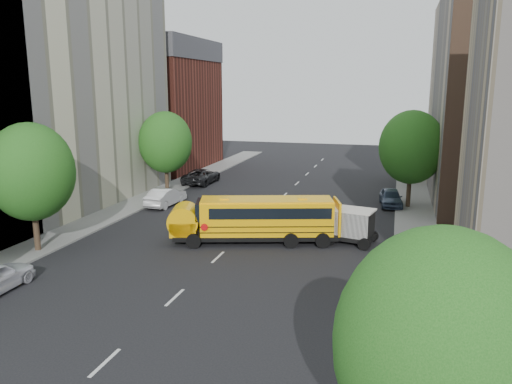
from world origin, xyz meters
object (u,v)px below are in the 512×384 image
at_px(safari_truck, 334,223).
at_px(parked_car_1, 166,197).
at_px(parked_car_2, 202,176).
at_px(street_tree_3, 441,348).
at_px(street_tree_2, 165,142).
at_px(street_tree_5, 409,138).
at_px(school_bus, 254,218).
at_px(parked_car_4, 391,197).
at_px(street_tree_4, 412,147).
at_px(street_tree_1, 31,172).

height_order(safari_truck, parked_car_1, safari_truck).
bearing_deg(parked_car_2, street_tree_3, 119.62).
bearing_deg(street_tree_2, street_tree_5, 28.61).
bearing_deg(street_tree_3, school_bus, 116.63).
height_order(safari_truck, parked_car_4, safari_truck).
relative_size(street_tree_2, parked_car_2, 1.38).
height_order(street_tree_4, parked_car_4, street_tree_4).
xyz_separation_m(street_tree_4, parked_car_1, (-19.80, -4.81, -4.31)).
xyz_separation_m(school_bus, parked_car_1, (-10.05, 7.74, -0.88)).
height_order(street_tree_2, safari_truck, street_tree_2).
xyz_separation_m(street_tree_5, parked_car_2, (-20.60, -6.74, -3.93)).
bearing_deg(parked_car_1, street_tree_1, 84.22).
bearing_deg(school_bus, street_tree_2, 117.59).
bearing_deg(street_tree_3, street_tree_2, 124.51).
distance_m(street_tree_4, safari_truck, 12.48).
height_order(school_bus, safari_truck, school_bus).
relative_size(street_tree_4, parked_car_4, 1.87).
relative_size(street_tree_5, parked_car_1, 1.61).
bearing_deg(parked_car_1, school_bus, 146.09).
bearing_deg(parked_car_1, street_tree_5, -135.97).
xyz_separation_m(safari_truck, parked_car_4, (3.44, 11.10, -0.47)).
relative_size(safari_truck, parked_car_2, 1.00).
bearing_deg(parked_car_1, parked_car_2, -81.77).
relative_size(street_tree_2, safari_truck, 1.38).
distance_m(safari_truck, parked_car_4, 11.63).
xyz_separation_m(street_tree_2, street_tree_5, (22.00, 12.00, -0.12)).
distance_m(street_tree_4, parked_car_1, 20.83).
bearing_deg(parked_car_2, safari_truck, 135.09).
distance_m(parked_car_1, parked_car_2, 10.11).
height_order(street_tree_3, safari_truck, street_tree_3).
distance_m(safari_truck, parked_car_1, 16.13).
xyz_separation_m(street_tree_2, parked_car_1, (2.20, -4.81, -4.06)).
bearing_deg(parked_car_2, street_tree_1, 87.24).
relative_size(street_tree_1, street_tree_2, 1.03).
relative_size(street_tree_1, street_tree_3, 1.11).
bearing_deg(parked_car_1, safari_truck, 161.79).
bearing_deg(street_tree_5, street_tree_4, -90.00).
height_order(street_tree_2, street_tree_4, street_tree_4).
bearing_deg(parked_car_4, safari_truck, -113.22).
height_order(street_tree_3, parked_car_2, street_tree_3).
bearing_deg(street_tree_4, street_tree_1, -140.71).
xyz_separation_m(street_tree_4, safari_truck, (-4.84, -10.83, -3.87)).
bearing_deg(parked_car_2, school_bus, 122.03).
height_order(school_bus, parked_car_1, school_bus).
bearing_deg(street_tree_4, parked_car_4, 168.92).
relative_size(parked_car_2, parked_car_4, 1.29).
xyz_separation_m(street_tree_1, school_bus, (12.25, 5.45, -3.30)).
bearing_deg(school_bus, street_tree_1, -172.74).
bearing_deg(school_bus, street_tree_3, -80.08).
height_order(street_tree_2, parked_car_2, street_tree_2).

